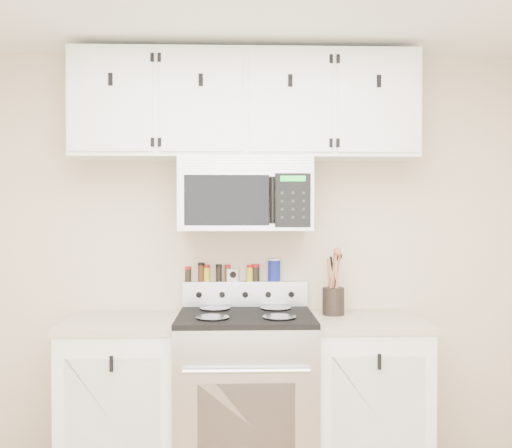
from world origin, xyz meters
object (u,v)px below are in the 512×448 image
Objects in this scene: microwave at (245,194)px; salt_canister at (274,270)px; range at (246,395)px; utensil_crock at (333,299)px.

salt_canister is at bearing 41.08° from microwave.
salt_canister reaches higher than range.
microwave is 0.52m from salt_canister.
salt_canister is (0.18, 0.16, -0.46)m from microwave.
utensil_crock is 2.70× the size of salt_canister.
utensil_crock reaches higher than salt_canister.
utensil_crock is at bearing 12.58° from range.
range is at bearing -90.23° from microwave.
microwave reaches higher than utensil_crock.
microwave is 0.80m from utensil_crock.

